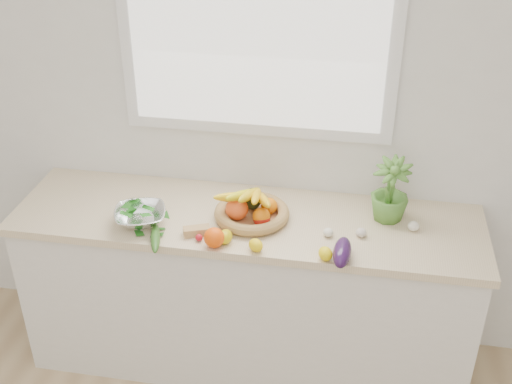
% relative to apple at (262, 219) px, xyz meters
% --- Properties ---
extents(back_wall, '(4.50, 0.02, 2.70)m').
position_rel_apple_xyz_m(back_wall, '(-0.09, 0.38, 0.41)').
color(back_wall, white).
rests_on(back_wall, ground).
extents(counter_cabinet, '(2.20, 0.58, 0.86)m').
position_rel_apple_xyz_m(counter_cabinet, '(-0.09, 0.08, -0.51)').
color(counter_cabinet, silver).
rests_on(counter_cabinet, ground).
extents(countertop, '(2.24, 0.62, 0.04)m').
position_rel_apple_xyz_m(countertop, '(-0.09, 0.08, -0.06)').
color(countertop, beige).
rests_on(countertop, counter_cabinet).
extents(window_frame, '(1.30, 0.03, 1.10)m').
position_rel_apple_xyz_m(window_frame, '(-0.09, 0.36, 0.81)').
color(window_frame, white).
rests_on(window_frame, back_wall).
extents(window_pane, '(1.18, 0.01, 0.98)m').
position_rel_apple_xyz_m(window_pane, '(-0.09, 0.34, 0.81)').
color(window_pane, white).
rests_on(window_pane, window_frame).
extents(orange_loose, '(0.12, 0.12, 0.09)m').
position_rel_apple_xyz_m(orange_loose, '(-0.18, -0.19, 0.01)').
color(orange_loose, '#FF5208').
rests_on(orange_loose, countertop).
extents(lemon_a, '(0.09, 0.09, 0.06)m').
position_rel_apple_xyz_m(lemon_a, '(0.31, -0.20, -0.01)').
color(lemon_a, yellow).
rests_on(lemon_a, countertop).
extents(lemon_b, '(0.07, 0.08, 0.06)m').
position_rel_apple_xyz_m(lemon_b, '(-0.14, -0.16, -0.01)').
color(lemon_b, '#D6BB0B').
rests_on(lemon_b, countertop).
extents(lemon_c, '(0.09, 0.09, 0.06)m').
position_rel_apple_xyz_m(lemon_c, '(0.01, -0.19, -0.01)').
color(lemon_c, yellow).
rests_on(lemon_c, countertop).
extents(apple, '(0.10, 0.10, 0.08)m').
position_rel_apple_xyz_m(apple, '(0.00, 0.00, 0.00)').
color(apple, '#AD180D').
rests_on(apple, countertop).
extents(ginger, '(0.13, 0.09, 0.04)m').
position_rel_apple_xyz_m(ginger, '(-0.28, -0.12, -0.02)').
color(ginger, tan).
rests_on(ginger, countertop).
extents(garlic_a, '(0.07, 0.07, 0.04)m').
position_rel_apple_xyz_m(garlic_a, '(0.69, 0.09, -0.02)').
color(garlic_a, silver).
rests_on(garlic_a, countertop).
extents(garlic_b, '(0.06, 0.06, 0.04)m').
position_rel_apple_xyz_m(garlic_b, '(0.46, -0.00, -0.02)').
color(garlic_b, beige).
rests_on(garlic_b, countertop).
extents(garlic_c, '(0.06, 0.06, 0.04)m').
position_rel_apple_xyz_m(garlic_c, '(0.31, -0.03, -0.02)').
color(garlic_c, white).
rests_on(garlic_c, countertop).
extents(eggplant, '(0.09, 0.21, 0.08)m').
position_rel_apple_xyz_m(eggplant, '(0.38, -0.20, 0.00)').
color(eggplant, '#2A103C').
rests_on(eggplant, countertop).
extents(cucumber, '(0.11, 0.23, 0.04)m').
position_rel_apple_xyz_m(cucumber, '(-0.45, -0.20, -0.02)').
color(cucumber, '#285C1B').
rests_on(cucumber, countertop).
extents(radish, '(0.04, 0.04, 0.03)m').
position_rel_apple_xyz_m(radish, '(-0.26, -0.16, -0.02)').
color(radish, red).
rests_on(radish, countertop).
extents(potted_herb, '(0.21, 0.21, 0.32)m').
position_rel_apple_xyz_m(potted_herb, '(0.57, 0.18, 0.11)').
color(potted_herb, '#4F8630').
rests_on(potted_herb, countertop).
extents(fruit_basket, '(0.43, 0.43, 0.19)m').
position_rel_apple_xyz_m(fruit_basket, '(-0.06, 0.06, 0.01)').
color(fruit_basket, tan).
rests_on(fruit_basket, countertop).
extents(colander_with_spinach, '(0.30, 0.30, 0.12)m').
position_rel_apple_xyz_m(colander_with_spinach, '(-0.56, -0.08, 0.02)').
color(colander_with_spinach, silver).
rests_on(colander_with_spinach, countertop).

